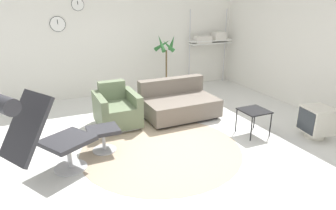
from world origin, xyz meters
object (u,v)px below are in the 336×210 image
at_px(couch_low, 178,104).
at_px(side_table, 254,113).
at_px(ottoman, 103,134).
at_px(crt_television, 317,121).
at_px(potted_plant, 166,68).
at_px(shelf_unit, 210,40).
at_px(lounge_chair, 38,129).
at_px(armchair_red, 117,110).

xyz_separation_m(couch_low, side_table, (0.77, -1.29, 0.14)).
xyz_separation_m(ottoman, couch_low, (1.67, 0.83, -0.02)).
relative_size(crt_television, potted_plant, 0.37).
distance_m(ottoman, side_table, 2.49).
bearing_deg(potted_plant, shelf_unit, 14.39).
xyz_separation_m(lounge_chair, couch_low, (2.54, 1.34, -0.47)).
bearing_deg(crt_television, potted_plant, 31.45).
relative_size(ottoman, potted_plant, 0.32).
bearing_deg(potted_plant, couch_low, -104.92).
height_order(lounge_chair, crt_television, lounge_chair).
xyz_separation_m(couch_low, crt_television, (1.63, -1.83, 0.04)).
bearing_deg(lounge_chair, couch_low, 87.50).
bearing_deg(armchair_red, crt_television, 146.74).
height_order(armchair_red, couch_low, armchair_red).
bearing_deg(lounge_chair, armchair_red, 106.06).
bearing_deg(ottoman, armchair_red, 62.93).
bearing_deg(ottoman, potted_plant, 47.68).
bearing_deg(couch_low, shelf_unit, -135.87).
bearing_deg(couch_low, potted_plant, -105.69).
bearing_deg(potted_plant, crt_television, -68.87).
height_order(armchair_red, crt_television, armchair_red).
relative_size(side_table, potted_plant, 0.31).
relative_size(couch_low, shelf_unit, 0.71).
bearing_deg(armchair_red, potted_plant, -139.32).
xyz_separation_m(armchair_red, side_table, (1.99, -1.33, 0.10)).
height_order(side_table, crt_television, crt_television).
height_order(lounge_chair, couch_low, lounge_chair).
distance_m(armchair_red, couch_low, 1.22).
bearing_deg(shelf_unit, ottoman, -142.93).
distance_m(armchair_red, shelf_unit, 3.58).
distance_m(lounge_chair, side_table, 3.33).
bearing_deg(side_table, lounge_chair, -179.14).
bearing_deg(lounge_chair, ottoman, 90.00).
height_order(ottoman, crt_television, crt_television).
relative_size(couch_low, potted_plant, 0.97).
bearing_deg(side_table, shelf_unit, 71.82).
bearing_deg(crt_television, armchair_red, 67.01).
height_order(lounge_chair, ottoman, lounge_chair).
height_order(lounge_chair, armchair_red, lounge_chair).
xyz_separation_m(ottoman, potted_plant, (2.04, 2.25, 0.38)).
bearing_deg(shelf_unit, crt_television, -92.39).
height_order(armchair_red, side_table, armchair_red).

